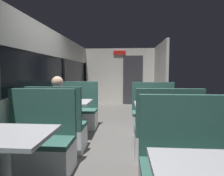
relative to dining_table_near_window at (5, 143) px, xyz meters
name	(u,v)px	position (x,y,z in m)	size (l,w,h in m)	color
ground_plane	(112,138)	(0.89, 2.09, -0.65)	(3.30, 9.20, 0.02)	#514F4C
carriage_window_panel_left	(41,83)	(-0.56, 2.09, 0.47)	(0.09, 8.48, 2.30)	beige
carriage_end_bulkhead	(121,77)	(0.95, 6.28, 0.50)	(2.90, 0.11, 2.30)	beige
carriage_aisle_panel_right	(160,77)	(2.34, 5.09, 0.51)	(0.08, 2.40, 2.30)	beige
dining_table_near_window	(5,143)	(0.00, 0.00, 0.00)	(0.90, 0.70, 0.74)	#9E9EA3
bench_near_window_facing_entry	(38,147)	(0.00, 0.70, -0.31)	(0.95, 0.50, 1.10)	silver
dining_table_mid_window	(68,106)	(0.00, 2.07, 0.00)	(0.90, 0.70, 0.74)	#9E9EA3
bench_mid_window_facing_end	(56,131)	(0.00, 1.37, -0.31)	(0.95, 0.50, 1.10)	silver
bench_mid_window_facing_entry	(77,114)	(0.00, 2.77, -0.31)	(0.95, 0.50, 1.10)	silver
bench_front_aisle_facing_entry	(189,176)	(1.79, 0.10, -0.31)	(0.95, 0.50, 1.10)	silver
dining_table_rear_aisle	(159,109)	(1.79, 1.87, 0.00)	(0.90, 0.70, 0.74)	#9E9EA3
bench_rear_aisle_facing_end	(166,138)	(1.79, 1.17, -0.31)	(0.95, 0.50, 1.10)	silver
bench_rear_aisle_facing_entry	(153,117)	(1.79, 2.57, -0.31)	(0.95, 0.50, 1.10)	silver
seated_passenger	(57,118)	(0.00, 1.45, -0.10)	(0.47, 0.55, 1.26)	#26262D
coffee_cup_primary	(147,100)	(1.59, 2.02, 0.15)	(0.07, 0.07, 0.09)	white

